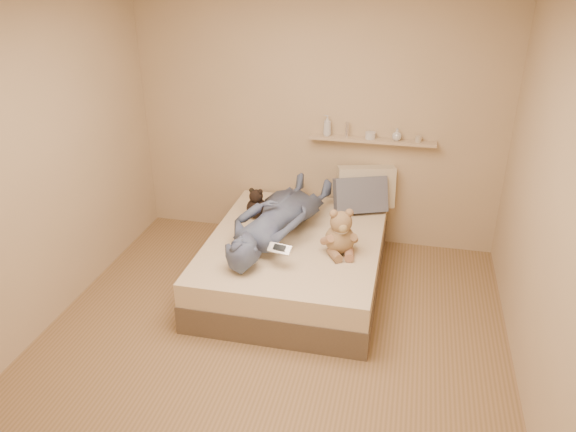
% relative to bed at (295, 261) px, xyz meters
% --- Properties ---
extents(room, '(3.80, 3.80, 3.80)m').
position_rel_bed_xyz_m(room, '(0.00, -0.93, 1.08)').
color(room, olive).
rests_on(room, ground).
extents(bed, '(1.50, 1.90, 0.45)m').
position_rel_bed_xyz_m(bed, '(0.00, 0.00, 0.00)').
color(bed, brown).
rests_on(bed, floor).
extents(game_console, '(0.20, 0.11, 0.06)m').
position_rel_bed_xyz_m(game_console, '(-0.02, -0.50, 0.39)').
color(game_console, silver).
rests_on(game_console, bed).
extents(teddy_bear, '(0.32, 0.33, 0.41)m').
position_rel_bed_xyz_m(teddy_bear, '(0.42, -0.17, 0.39)').
color(teddy_bear, '#9D8056').
rests_on(teddy_bear, bed).
extents(dark_plush, '(0.19, 0.19, 0.30)m').
position_rel_bed_xyz_m(dark_plush, '(-0.44, 0.33, 0.35)').
color(dark_plush, black).
rests_on(dark_plush, bed).
extents(pillow_cream, '(0.58, 0.34, 0.41)m').
position_rel_bed_xyz_m(pillow_cream, '(0.53, 0.83, 0.43)').
color(pillow_cream, beige).
rests_on(pillow_cream, bed).
extents(pillow_grey, '(0.56, 0.42, 0.37)m').
position_rel_bed_xyz_m(pillow_grey, '(0.49, 0.69, 0.40)').
color(pillow_grey, slate).
rests_on(pillow_grey, bed).
extents(person, '(0.90, 1.65, 0.37)m').
position_rel_bed_xyz_m(person, '(-0.16, 0.02, 0.41)').
color(person, '#4B5C76').
rests_on(person, bed).
extents(wall_shelf, '(1.20, 0.12, 0.03)m').
position_rel_bed_xyz_m(wall_shelf, '(0.55, 0.91, 0.88)').
color(wall_shelf, tan).
rests_on(wall_shelf, wall_back).
extents(shelf_bottles, '(0.94, 0.13, 0.20)m').
position_rel_bed_xyz_m(shelf_bottles, '(0.46, 0.91, 0.96)').
color(shelf_bottles, silver).
rests_on(shelf_bottles, wall_shelf).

